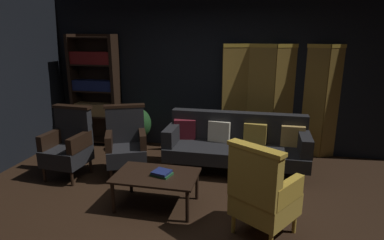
{
  "coord_description": "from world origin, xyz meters",
  "views": [
    {
      "loc": [
        0.89,
        -3.28,
        2.09
      ],
      "look_at": [
        0.0,
        0.8,
        0.95
      ],
      "focal_mm": 30.34,
      "sensor_mm": 36.0,
      "label": 1
    }
  ],
  "objects_px": {
    "coffee_table": "(156,178)",
    "potted_plant": "(138,126)",
    "velvet_couch": "(236,142)",
    "armchair_gilt_accent": "(262,193)",
    "bookshelf": "(95,88)",
    "armchair_wing_left": "(126,143)",
    "armchair_wing_right": "(69,144)",
    "folding_screen": "(285,99)",
    "book_navy_cloth": "(162,172)",
    "book_green_cloth": "(162,174)"
  },
  "relations": [
    {
      "from": "folding_screen",
      "to": "armchair_wing_left",
      "type": "xyz_separation_m",
      "value": [
        -2.32,
        -1.36,
        -0.5
      ]
    },
    {
      "from": "coffee_table",
      "to": "armchair_gilt_accent",
      "type": "relative_size",
      "value": 0.96
    },
    {
      "from": "velvet_couch",
      "to": "coffee_table",
      "type": "height_order",
      "value": "velvet_couch"
    },
    {
      "from": "bookshelf",
      "to": "velvet_couch",
      "type": "distance_m",
      "value": 2.87
    },
    {
      "from": "folding_screen",
      "to": "bookshelf",
      "type": "relative_size",
      "value": 1.03
    },
    {
      "from": "book_green_cloth",
      "to": "book_navy_cloth",
      "type": "xyz_separation_m",
      "value": [
        0.0,
        0.0,
        0.03
      ]
    },
    {
      "from": "velvet_couch",
      "to": "armchair_gilt_accent",
      "type": "bearing_deg",
      "value": -76.21
    },
    {
      "from": "bookshelf",
      "to": "potted_plant",
      "type": "height_order",
      "value": "bookshelf"
    },
    {
      "from": "armchair_wing_left",
      "to": "book_green_cloth",
      "type": "height_order",
      "value": "armchair_wing_left"
    },
    {
      "from": "coffee_table",
      "to": "book_green_cloth",
      "type": "height_order",
      "value": "book_green_cloth"
    },
    {
      "from": "velvet_couch",
      "to": "book_green_cloth",
      "type": "bearing_deg",
      "value": -120.96
    },
    {
      "from": "velvet_couch",
      "to": "armchair_wing_left",
      "type": "relative_size",
      "value": 2.04
    },
    {
      "from": "folding_screen",
      "to": "armchair_wing_right",
      "type": "distance_m",
      "value": 3.55
    },
    {
      "from": "armchair_gilt_accent",
      "to": "book_navy_cloth",
      "type": "relative_size",
      "value": 5.26
    },
    {
      "from": "armchair_wing_left",
      "to": "armchair_wing_right",
      "type": "height_order",
      "value": "same"
    },
    {
      "from": "coffee_table",
      "to": "armchair_wing_left",
      "type": "distance_m",
      "value": 1.1
    },
    {
      "from": "folding_screen",
      "to": "potted_plant",
      "type": "height_order",
      "value": "folding_screen"
    },
    {
      "from": "armchair_wing_left",
      "to": "armchair_wing_right",
      "type": "xyz_separation_m",
      "value": [
        -0.81,
        -0.23,
        0.0
      ]
    },
    {
      "from": "bookshelf",
      "to": "book_navy_cloth",
      "type": "xyz_separation_m",
      "value": [
        1.92,
        -2.04,
        -0.61
      ]
    },
    {
      "from": "armchair_wing_right",
      "to": "folding_screen",
      "type": "bearing_deg",
      "value": 27.0
    },
    {
      "from": "bookshelf",
      "to": "book_navy_cloth",
      "type": "relative_size",
      "value": 10.36
    },
    {
      "from": "book_navy_cloth",
      "to": "coffee_table",
      "type": "bearing_deg",
      "value": 177.76
    },
    {
      "from": "armchair_wing_right",
      "to": "book_navy_cloth",
      "type": "distance_m",
      "value": 1.71
    },
    {
      "from": "armchair_wing_left",
      "to": "coffee_table",
      "type": "bearing_deg",
      "value": -47.8
    },
    {
      "from": "armchair_wing_right",
      "to": "armchair_wing_left",
      "type": "bearing_deg",
      "value": 16.24
    },
    {
      "from": "book_green_cloth",
      "to": "book_navy_cloth",
      "type": "height_order",
      "value": "book_navy_cloth"
    },
    {
      "from": "folding_screen",
      "to": "book_green_cloth",
      "type": "height_order",
      "value": "folding_screen"
    },
    {
      "from": "bookshelf",
      "to": "armchair_wing_left",
      "type": "distance_m",
      "value": 1.76
    },
    {
      "from": "velvet_couch",
      "to": "book_green_cloth",
      "type": "relative_size",
      "value": 9.12
    },
    {
      "from": "folding_screen",
      "to": "coffee_table",
      "type": "bearing_deg",
      "value": -126.27
    },
    {
      "from": "bookshelf",
      "to": "velvet_couch",
      "type": "bearing_deg",
      "value": -15.27
    },
    {
      "from": "velvet_couch",
      "to": "book_navy_cloth",
      "type": "height_order",
      "value": "velvet_couch"
    },
    {
      "from": "velvet_couch",
      "to": "potted_plant",
      "type": "height_order",
      "value": "velvet_couch"
    },
    {
      "from": "folding_screen",
      "to": "velvet_couch",
      "type": "height_order",
      "value": "folding_screen"
    },
    {
      "from": "velvet_couch",
      "to": "potted_plant",
      "type": "xyz_separation_m",
      "value": [
        -1.81,
        0.52,
        -0.01
      ]
    },
    {
      "from": "coffee_table",
      "to": "book_navy_cloth",
      "type": "height_order",
      "value": "book_navy_cloth"
    },
    {
      "from": "armchair_wing_right",
      "to": "book_navy_cloth",
      "type": "bearing_deg",
      "value": -19.7
    },
    {
      "from": "armchair_gilt_accent",
      "to": "armchair_wing_left",
      "type": "distance_m",
      "value": 2.3
    },
    {
      "from": "potted_plant",
      "to": "coffee_table",
      "type": "bearing_deg",
      "value": -62.4
    },
    {
      "from": "velvet_couch",
      "to": "coffee_table",
      "type": "relative_size",
      "value": 2.12
    },
    {
      "from": "bookshelf",
      "to": "coffee_table",
      "type": "bearing_deg",
      "value": -47.84
    },
    {
      "from": "coffee_table",
      "to": "potted_plant",
      "type": "relative_size",
      "value": 1.29
    },
    {
      "from": "folding_screen",
      "to": "book_navy_cloth",
      "type": "distance_m",
      "value": 2.7
    },
    {
      "from": "coffee_table",
      "to": "potted_plant",
      "type": "height_order",
      "value": "potted_plant"
    },
    {
      "from": "bookshelf",
      "to": "potted_plant",
      "type": "relative_size",
      "value": 2.64
    },
    {
      "from": "velvet_couch",
      "to": "book_navy_cloth",
      "type": "relative_size",
      "value": 10.72
    },
    {
      "from": "potted_plant",
      "to": "book_navy_cloth",
      "type": "height_order",
      "value": "potted_plant"
    },
    {
      "from": "potted_plant",
      "to": "folding_screen",
      "type": "bearing_deg",
      "value": 7.8
    },
    {
      "from": "armchair_wing_right",
      "to": "book_green_cloth",
      "type": "relative_size",
      "value": 4.48
    },
    {
      "from": "book_navy_cloth",
      "to": "armchair_wing_right",
      "type": "bearing_deg",
      "value": 160.3
    }
  ]
}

